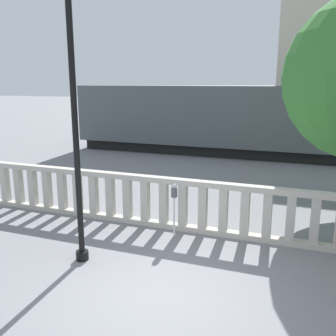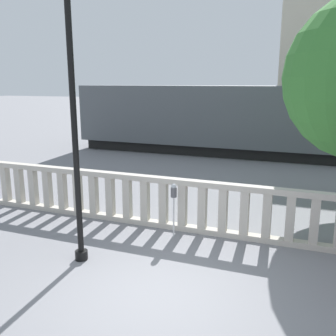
% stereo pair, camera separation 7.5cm
% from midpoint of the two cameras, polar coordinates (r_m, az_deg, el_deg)
% --- Properties ---
extents(ground_plane, '(160.00, 160.00, 0.00)m').
position_cam_midpoint_polar(ground_plane, '(7.14, -1.55, -18.60)').
color(ground_plane, slate).
extents(balustrade, '(13.20, 0.24, 1.35)m').
position_cam_midpoint_polar(balustrade, '(9.45, 5.50, -5.99)').
color(balustrade, '#BCB5A8').
rests_on(balustrade, ground).
extents(lamppost, '(0.31, 0.31, 6.99)m').
position_cam_midpoint_polar(lamppost, '(7.65, -14.20, 13.07)').
color(lamppost, black).
rests_on(lamppost, ground).
extents(parking_meter, '(0.15, 0.15, 1.35)m').
position_cam_midpoint_polar(parking_meter, '(9.08, 1.11, -4.21)').
color(parking_meter, silver).
rests_on(parking_meter, ground).
extents(train_near, '(25.83, 2.93, 4.16)m').
position_cam_midpoint_polar(train_near, '(19.53, 23.91, 6.36)').
color(train_near, black).
rests_on(train_near, ground).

